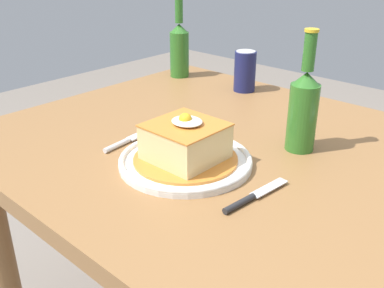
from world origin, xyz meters
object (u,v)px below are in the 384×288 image
soda_can (245,71)px  main_plate (186,160)px  beer_bottle_green (303,107)px  fork (123,142)px  knife (248,199)px  beer_bottle_green_far (179,47)px

soda_can → main_plate: bearing=-66.8°
beer_bottle_green → soda_can: bearing=143.0°
fork → main_plate: bearing=8.2°
knife → beer_bottle_green_far: bearing=142.6°
soda_can → beer_bottle_green_far: beer_bottle_green_far is taller
soda_can → beer_bottle_green: beer_bottle_green is taller
fork → beer_bottle_green: (0.31, 0.25, 0.09)m
fork → soda_can: size_ratio=1.14×
main_plate → beer_bottle_green_far: (-0.47, 0.47, 0.09)m
beer_bottle_green → beer_bottle_green_far: bearing=158.3°
knife → soda_can: bearing=127.1°
beer_bottle_green_far → beer_bottle_green: bearing=-21.7°
soda_can → beer_bottle_green: (0.35, -0.26, 0.04)m
beer_bottle_green_far → soda_can: bearing=4.4°
fork → beer_bottle_green_far: bearing=121.1°
fork → beer_bottle_green: beer_bottle_green is taller
beer_bottle_green → beer_bottle_green_far: 0.65m
main_plate → fork: bearing=-171.8°
main_plate → beer_bottle_green_far: beer_bottle_green_far is taller
beer_bottle_green_far → main_plate: bearing=-44.9°
fork → knife: (0.36, -0.01, 0.00)m
main_plate → knife: main_plate is taller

